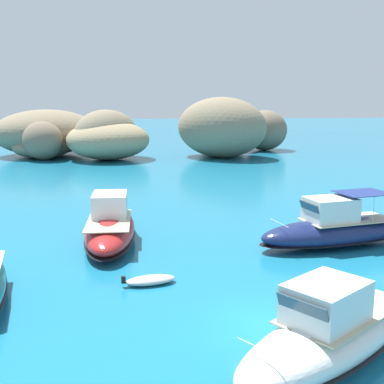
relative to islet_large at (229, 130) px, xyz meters
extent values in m
plane|color=#197093|center=(-10.18, -61.00, -4.10)|extent=(400.00, 400.00, 0.00)
ellipsoid|color=#756651|center=(0.19, 6.15, -0.86)|extent=(12.57, 11.74, 6.48)
ellipsoid|color=#756651|center=(7.94, 6.82, -0.50)|extent=(11.16, 11.36, 7.19)
ellipsoid|color=#84755B|center=(-1.75, -2.85, 0.65)|extent=(18.63, 18.31, 9.50)
ellipsoid|color=#9E8966|center=(-1.52, -2.99, -0.42)|extent=(12.43, 13.15, 7.35)
ellipsoid|color=#9E8966|center=(-19.49, -3.44, -1.11)|extent=(17.34, 17.30, 5.97)
ellipsoid|color=#84755B|center=(-29.92, 4.03, -0.36)|extent=(22.34, 21.31, 7.47)
ellipsoid|color=#84755B|center=(-19.80, -2.79, -0.30)|extent=(13.64, 13.90, 7.59)
ellipsoid|color=#756651|center=(-29.42, -2.78, -1.16)|extent=(8.84, 9.34, 5.87)
ellipsoid|color=#84755B|center=(-29.91, -0.62, -2.37)|extent=(10.12, 8.03, 3.46)
ellipsoid|color=navy|center=(-2.73, -50.51, -3.19)|extent=(11.10, 5.28, 1.82)
ellipsoid|color=black|center=(-2.73, -50.51, -3.60)|extent=(11.33, 5.39, 0.22)
cube|color=#C6B793|center=(-1.95, -50.35, -2.42)|extent=(6.30, 3.85, 0.06)
cube|color=silver|center=(-3.26, -50.62, -1.64)|extent=(3.38, 2.80, 1.49)
cube|color=#2D4756|center=(-4.74, -50.92, -1.49)|extent=(0.74, 2.11, 0.79)
cylinder|color=silver|center=(-6.81, -51.35, -2.24)|extent=(0.49, 2.20, 0.04)
cube|color=navy|center=(-0.90, -50.14, -0.71)|extent=(3.64, 3.09, 0.04)
cylinder|color=silver|center=(-0.68, -51.24, -1.56)|extent=(0.03, 0.03, 1.71)
cylinder|color=silver|center=(-1.13, -49.04, -1.56)|extent=(0.03, 0.03, 1.71)
ellipsoid|color=red|center=(-17.30, -47.95, -3.19)|extent=(3.38, 10.71, 1.81)
ellipsoid|color=black|center=(-17.30, -47.95, -3.60)|extent=(3.45, 10.92, 0.22)
cube|color=#C6B793|center=(-17.32, -48.75, -2.42)|extent=(2.82, 5.91, 0.06)
cube|color=silver|center=(-17.29, -47.42, -1.65)|extent=(2.29, 3.02, 1.49)
cube|color=#2D4756|center=(-17.27, -45.91, -1.50)|extent=(2.08, 0.36, 0.79)
cylinder|color=silver|center=(-17.23, -43.80, -2.24)|extent=(2.24, 0.08, 0.04)
ellipsoid|color=white|center=(-8.55, -63.84, -3.23)|extent=(10.05, 8.45, 1.73)
ellipsoid|color=black|center=(-8.55, -63.84, -3.62)|extent=(10.25, 8.62, 0.21)
cube|color=#C6B793|center=(-7.93, -63.39, -2.49)|extent=(6.07, 5.39, 0.06)
cube|color=silver|center=(-8.96, -64.14, -1.75)|extent=(3.57, 3.41, 1.43)
cube|color=#2D4756|center=(-10.13, -64.99, -1.61)|extent=(1.42, 1.80, 0.75)
cylinder|color=silver|center=(-11.77, -66.17, -2.31)|extent=(1.28, 1.76, 0.04)
ellipsoid|color=#B2B2B2|center=(-14.92, -55.78, -3.88)|extent=(2.76, 1.56, 0.44)
cube|color=#9E998E|center=(-14.92, -55.78, -3.82)|extent=(1.90, 0.93, 0.06)
cube|color=black|center=(-16.29, -56.04, -3.70)|extent=(0.23, 0.23, 0.36)
camera|label=1|loc=(-15.62, -79.77, 5.39)|focal=45.87mm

